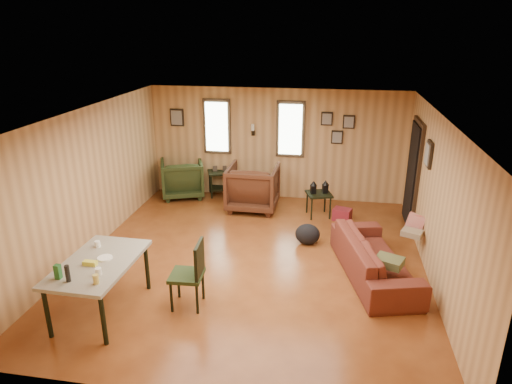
% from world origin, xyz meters
% --- Properties ---
extents(room, '(5.54, 6.04, 2.44)m').
position_xyz_m(room, '(0.17, 0.27, 1.21)').
color(room, brown).
rests_on(room, ground).
extents(sofa, '(1.14, 2.21, 0.83)m').
position_xyz_m(sofa, '(1.93, -0.15, 0.41)').
color(sofa, maroon).
rests_on(sofa, ground).
extents(recliner_brown, '(1.02, 0.95, 1.04)m').
position_xyz_m(recliner_brown, '(-0.38, 2.21, 0.52)').
color(recliner_brown, '#452314').
rests_on(recliner_brown, ground).
extents(recliner_green, '(1.13, 1.10, 0.92)m').
position_xyz_m(recliner_green, '(-2.06, 2.68, 0.46)').
color(recliner_green, '#273417').
rests_on(recliner_green, ground).
extents(end_table, '(0.68, 0.65, 0.69)m').
position_xyz_m(end_table, '(-1.24, 2.90, 0.39)').
color(end_table, black).
rests_on(end_table, ground).
extents(side_table, '(0.59, 0.59, 0.75)m').
position_xyz_m(side_table, '(0.99, 2.05, 0.51)').
color(side_table, black).
rests_on(side_table, ground).
extents(cooler, '(0.40, 0.33, 0.24)m').
position_xyz_m(cooler, '(1.46, 1.91, 0.12)').
color(cooler, maroon).
rests_on(cooler, ground).
extents(backpack, '(0.52, 0.46, 0.37)m').
position_xyz_m(backpack, '(0.86, 0.75, 0.19)').
color(backpack, black).
rests_on(backpack, ground).
extents(sofa_pillows, '(0.94, 1.60, 0.33)m').
position_xyz_m(sofa_pillows, '(2.34, 0.02, 0.50)').
color(sofa_pillows, '#4D512D').
rests_on(sofa_pillows, sofa).
extents(dining_table, '(0.90, 1.48, 0.96)m').
position_xyz_m(dining_table, '(-1.73, -1.73, 0.68)').
color(dining_table, gray).
rests_on(dining_table, ground).
extents(dining_chair, '(0.46, 0.46, 0.96)m').
position_xyz_m(dining_chair, '(-0.57, -1.39, 0.54)').
color(dining_chair, '#273417').
rests_on(dining_chair, ground).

